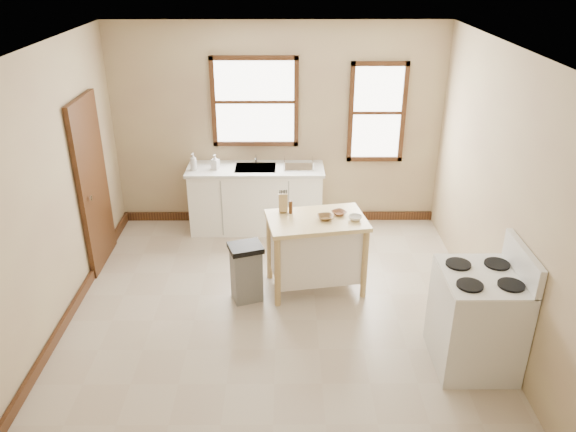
% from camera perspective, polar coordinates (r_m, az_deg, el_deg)
% --- Properties ---
extents(floor, '(5.00, 5.00, 0.00)m').
position_cam_1_polar(floor, '(6.13, -1.25, -10.53)').
color(floor, '#B5A68F').
rests_on(floor, ground).
extents(ceiling, '(5.00, 5.00, 0.00)m').
position_cam_1_polar(ceiling, '(5.02, -1.56, 16.25)').
color(ceiling, white).
rests_on(ceiling, ground).
extents(wall_back, '(4.50, 0.04, 2.80)m').
position_cam_1_polar(wall_back, '(7.77, -1.08, 9.04)').
color(wall_back, tan).
rests_on(wall_back, ground).
extents(wall_left, '(0.04, 5.00, 2.80)m').
position_cam_1_polar(wall_left, '(5.91, -23.75, 1.33)').
color(wall_left, tan).
rests_on(wall_left, ground).
extents(wall_right, '(0.04, 5.00, 2.80)m').
position_cam_1_polar(wall_right, '(5.83, 21.31, 1.45)').
color(wall_right, tan).
rests_on(wall_right, ground).
extents(window_main, '(1.17, 0.06, 1.22)m').
position_cam_1_polar(window_main, '(7.67, -3.39, 11.48)').
color(window_main, black).
rests_on(window_main, wall_back).
extents(window_side, '(0.77, 0.06, 1.37)m').
position_cam_1_polar(window_side, '(7.80, 9.04, 10.31)').
color(window_side, black).
rests_on(window_side, wall_back).
extents(door_left, '(0.06, 0.90, 2.10)m').
position_cam_1_polar(door_left, '(7.14, -19.22, 3.07)').
color(door_left, black).
rests_on(door_left, ground).
extents(baseboard_back, '(4.50, 0.04, 0.12)m').
position_cam_1_polar(baseboard_back, '(8.23, -1.00, -0.00)').
color(baseboard_back, black).
rests_on(baseboard_back, ground).
extents(baseboard_left, '(0.04, 5.00, 0.12)m').
position_cam_1_polar(baseboard_left, '(6.52, -21.43, -9.45)').
color(baseboard_left, black).
rests_on(baseboard_left, ground).
extents(sink_counter, '(1.86, 0.62, 0.92)m').
position_cam_1_polar(sink_counter, '(7.83, -3.25, 1.78)').
color(sink_counter, white).
rests_on(sink_counter, ground).
extents(faucet, '(0.03, 0.03, 0.22)m').
position_cam_1_polar(faucet, '(7.78, -3.29, 6.16)').
color(faucet, silver).
rests_on(faucet, sink_counter).
extents(soap_bottle_a, '(0.12, 0.12, 0.24)m').
position_cam_1_polar(soap_bottle_a, '(7.62, -9.59, 5.47)').
color(soap_bottle_a, '#B2B2B2').
rests_on(soap_bottle_a, sink_counter).
extents(soap_bottle_b, '(0.12, 0.12, 0.20)m').
position_cam_1_polar(soap_bottle_b, '(7.62, -7.42, 5.48)').
color(soap_bottle_b, '#B2B2B2').
rests_on(soap_bottle_b, sink_counter).
extents(dish_rack, '(0.42, 0.33, 0.10)m').
position_cam_1_polar(dish_rack, '(7.62, 1.08, 5.29)').
color(dish_rack, silver).
rests_on(dish_rack, sink_counter).
extents(kitchen_island, '(1.19, 0.87, 0.89)m').
position_cam_1_polar(kitchen_island, '(6.46, 2.84, -3.81)').
color(kitchen_island, tan).
rests_on(kitchen_island, ground).
extents(knife_block, '(0.10, 0.10, 0.20)m').
position_cam_1_polar(knife_block, '(6.37, -0.50, 1.28)').
color(knife_block, tan).
rests_on(knife_block, kitchen_island).
extents(pepper_grinder, '(0.06, 0.06, 0.15)m').
position_cam_1_polar(pepper_grinder, '(6.34, 0.27, 0.91)').
color(pepper_grinder, '#452712').
rests_on(pepper_grinder, kitchen_island).
extents(bowl_a, '(0.20, 0.20, 0.04)m').
position_cam_1_polar(bowl_a, '(6.24, 3.81, -0.14)').
color(bowl_a, brown).
rests_on(bowl_a, kitchen_island).
extents(bowl_b, '(0.22, 0.22, 0.04)m').
position_cam_1_polar(bowl_b, '(6.36, 5.21, 0.32)').
color(bowl_b, brown).
rests_on(bowl_b, kitchen_island).
extents(bowl_c, '(0.16, 0.16, 0.05)m').
position_cam_1_polar(bowl_c, '(6.25, 6.84, -0.19)').
color(bowl_c, silver).
rests_on(bowl_c, kitchen_island).
extents(trash_bin, '(0.43, 0.40, 0.69)m').
position_cam_1_polar(trash_bin, '(6.31, -4.25, -5.73)').
color(trash_bin, slate).
rests_on(trash_bin, ground).
extents(gas_stove, '(0.78, 0.79, 1.24)m').
position_cam_1_polar(gas_stove, '(5.52, 18.74, -8.80)').
color(gas_stove, silver).
rests_on(gas_stove, ground).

